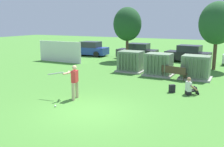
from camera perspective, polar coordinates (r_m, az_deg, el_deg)
ground_plane at (r=11.27m, az=-5.16°, el=-8.53°), size 96.00×96.00×0.00m
fence_panel at (r=25.03m, az=-11.68°, el=4.83°), size 4.80×0.12×2.00m
transformer_west at (r=19.84m, az=4.26°, el=2.68°), size 2.10×1.70×1.62m
transformer_mid_west at (r=18.69m, az=10.52°, el=1.96°), size 2.10×1.70×1.62m
transformer_mid_east at (r=18.16m, az=18.37°, el=1.27°), size 2.10×1.70×1.62m
park_bench at (r=17.63m, az=13.74°, el=0.40°), size 1.84×0.81×0.92m
batter at (r=12.88m, az=-8.62°, el=-1.51°), size 1.61×0.76×1.74m
sports_ball at (r=12.07m, az=-12.66°, el=-7.16°), size 0.09×0.09×0.09m
seated_spectator at (r=14.25m, az=17.21°, el=-3.11°), size 0.78×0.68×0.96m
backpack at (r=14.47m, az=13.35°, el=-3.34°), size 0.38×0.37×0.44m
tree_left at (r=25.16m, az=3.49°, el=11.01°), size 2.74×2.74×5.24m
tree_center_left at (r=22.03m, az=22.63°, el=10.41°), size 2.84×2.84×5.44m
parked_car_leftmost at (r=29.27m, az=-4.99°, el=5.51°), size 4.26×2.05×1.62m
parked_car_left_of_center at (r=26.89m, az=5.76°, el=4.95°), size 4.24×2.01×1.62m
parked_car_right_of_center at (r=25.77m, az=16.77°, el=4.22°), size 4.35×2.24×1.62m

